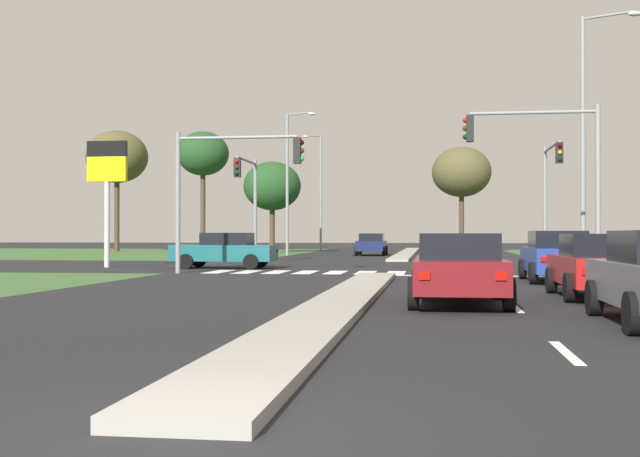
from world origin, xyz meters
The scene contains 35 objects.
ground_plane centered at (0.00, 30.00, 0.00)m, with size 200.00×200.00×0.00m, color black.
grass_verge_far_left centered at (-25.50, 54.50, 0.00)m, with size 35.00×35.00×0.01m, color #385B2D.
median_island_near centered at (0.00, 11.00, 0.07)m, with size 1.20×22.00×0.14m, color gray.
median_island_far centered at (0.00, 55.00, 0.07)m, with size 1.20×36.00×0.14m, color gray.
lane_dash_near centered at (3.50, 4.67, 0.01)m, with size 0.14×2.00×0.01m, color silver.
lane_dash_second centered at (3.50, 10.67, 0.01)m, with size 0.14×2.00×0.01m, color silver.
lane_dash_third centered at (3.50, 16.67, 0.01)m, with size 0.14×2.00×0.01m, color silver.
lane_dash_fourth centered at (3.50, 22.67, 0.01)m, with size 0.14×2.00×0.01m, color silver.
lane_dash_fifth centered at (3.50, 28.67, 0.01)m, with size 0.14×2.00×0.01m, color silver.
stop_bar_near centered at (3.80, 23.00, 0.01)m, with size 6.40×0.50×0.01m, color silver.
crosswalk_bar_near centered at (-6.40, 24.80, 0.01)m, with size 0.70×2.80×0.01m, color silver.
crosswalk_bar_second centered at (-5.25, 24.80, 0.01)m, with size 0.70×2.80×0.01m, color silver.
crosswalk_bar_third centered at (-4.10, 24.80, 0.01)m, with size 0.70×2.80×0.01m, color silver.
crosswalk_bar_fourth centered at (-2.95, 24.80, 0.01)m, with size 0.70×2.80×0.01m, color silver.
crosswalk_bar_fifth centered at (-1.80, 24.80, 0.01)m, with size 0.70×2.80×0.01m, color silver.
crosswalk_bar_sixth centered at (-0.65, 24.80, 0.01)m, with size 0.70×2.80×0.01m, color silver.
crosswalk_bar_seventh centered at (0.50, 24.80, 0.01)m, with size 0.70×2.80×0.01m, color silver.
crosswalk_bar_eighth centered at (1.65, 24.80, 0.01)m, with size 0.70×2.80×0.01m, color silver.
car_maroon_near centered at (2.41, 11.37, 0.76)m, with size 2.02×4.56×1.48m.
car_teal_second centered at (-6.99, 27.93, 0.78)m, with size 4.42×2.08×1.53m.
car_blue_third centered at (5.66, 19.84, 0.80)m, with size 1.96×4.37×1.57m.
car_red_fourth centered at (5.71, 13.50, 0.76)m, with size 2.05×4.29×1.48m.
car_navy_fifth centered at (-2.32, 49.93, 0.78)m, with size 2.07×4.57×1.53m.
traffic_signal_far_right centered at (7.60, 34.83, 4.11)m, with size 0.32×5.03×5.95m.
traffic_signal_near_right centered at (5.95, 23.40, 4.13)m, with size 4.75×0.32×6.02m.
traffic_signal_near_left centered at (-5.78, 23.40, 3.69)m, with size 4.90×0.32×5.32m.
traffic_signal_far_left centered at (-7.60, 35.03, 3.78)m, with size 0.32×4.35×5.51m.
street_lamp_second centered at (8.24, 28.75, 5.83)m, with size 2.25×1.16×10.53m.
street_lamp_third centered at (-7.91, 48.71, 5.48)m, with size 2.22×1.04×9.85m.
street_lamp_fourth centered at (-8.18, 65.45, 5.70)m, with size 1.63×1.24×10.37m.
fuel_price_totem centered at (-12.42, 28.17, 4.09)m, with size 1.80×0.24×5.61m.
treeline_near centered at (-24.78, 59.39, 8.03)m, with size 5.24×5.24×10.31m.
treeline_second centered at (-16.89, 58.29, 8.05)m, with size 4.27×4.27×9.95m.
treeline_third centered at (-10.78, 56.91, 5.30)m, with size 4.58×4.58×7.27m.
treeline_fourth centered at (4.18, 59.25, 6.42)m, with size 4.73×4.73×8.47m.
Camera 1 is at (1.87, -5.53, 1.47)m, focal length 44.84 mm.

